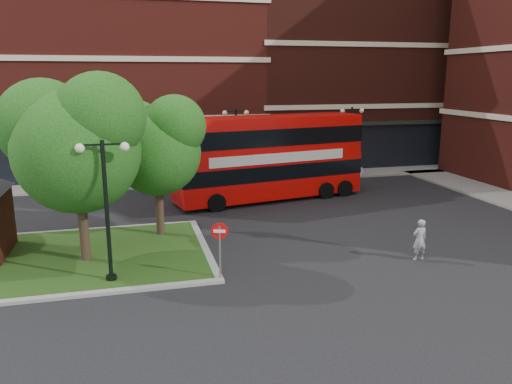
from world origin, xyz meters
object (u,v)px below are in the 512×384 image
object	(u,v)px
bus	(269,152)
car_silver	(203,176)
woman	(420,240)
car_white	(335,168)

from	to	relation	value
bus	car_silver	bearing A→B (deg)	118.99
woman	car_white	xyz separation A→B (m)	(3.52, 16.41, -0.20)
bus	woman	distance (m)	11.55
bus	car_silver	world-z (taller)	bus
car_silver	car_white	world-z (taller)	car_silver
woman	car_white	bearing A→B (deg)	-104.78
bus	car_white	world-z (taller)	bus
bus	car_silver	xyz separation A→B (m)	(-3.29, 3.92, -2.03)
bus	car_white	xyz separation A→B (m)	(6.48, 5.42, -2.15)
car_silver	car_white	distance (m)	9.88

